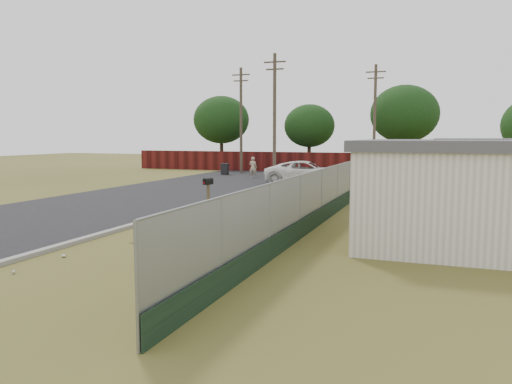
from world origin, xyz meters
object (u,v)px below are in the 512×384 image
at_px(pedestrian, 253,167).
at_px(fire_hydrant, 185,280).
at_px(pickup_truck, 307,172).
at_px(trash_bin, 225,169).
at_px(mailbox, 208,184).

bearing_deg(pedestrian, fire_hydrant, 105.33).
bearing_deg(pedestrian, pickup_truck, 142.78).
height_order(pedestrian, trash_bin, pedestrian).
distance_m(pickup_truck, trash_bin, 10.11).
height_order(pickup_truck, pedestrian, pedestrian).
bearing_deg(fire_hydrant, mailbox, 113.72).
bearing_deg(fire_hydrant, pickup_truck, 98.95).
bearing_deg(pedestrian, trash_bin, -33.39).
relative_size(pickup_truck, pedestrian, 3.45).
distance_m(mailbox, pedestrian, 16.41).
height_order(fire_hydrant, pedestrian, pedestrian).
relative_size(mailbox, pickup_truck, 0.24).
bearing_deg(pickup_truck, pedestrian, 48.45).
height_order(mailbox, trash_bin, mailbox).
bearing_deg(pickup_truck, trash_bin, 49.88).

